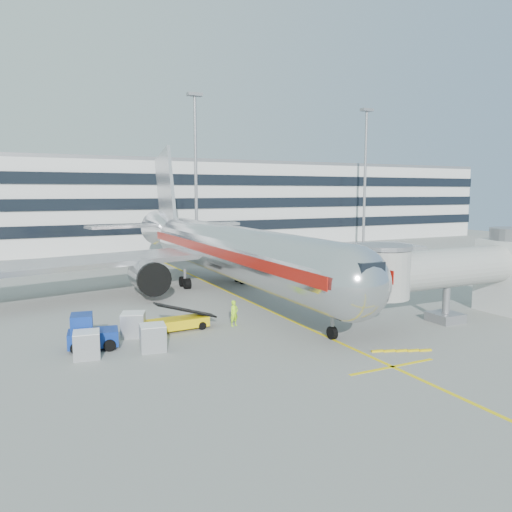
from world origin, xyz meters
name	(u,v)px	position (x,y,z in m)	size (l,w,h in m)	color
ground	(276,314)	(0.00, 0.00, 0.00)	(180.00, 180.00, 0.00)	gray
lead_in_line	(228,292)	(0.00, 10.00, 0.01)	(0.25, 70.00, 0.01)	yellow
stop_bar	(393,367)	(0.00, -14.00, 0.01)	(6.00, 0.25, 0.01)	yellow
main_jet	(221,248)	(0.00, 11.72, 4.23)	(50.95, 48.70, 16.06)	silver
jet_bridge	(463,271)	(12.18, -8.00, 3.87)	(17.80, 4.50, 7.00)	silver
terminal	(126,204)	(0.00, 57.95, 7.80)	(150.00, 24.25, 15.60)	silver
light_mast_centre	(196,161)	(8.00, 42.00, 14.88)	(2.40, 1.20, 25.45)	gray
light_mast_east	(365,166)	(42.00, 42.00, 14.88)	(2.40, 1.20, 25.45)	gray
belt_loader	(178,322)	(-8.69, -1.23, 0.61)	(4.56, 1.84, 2.16)	yellow
baggage_tug	(90,334)	(-15.05, -2.93, 1.00)	(3.30, 2.37, 2.29)	navy
cargo_container_left	(153,337)	(-11.52, -4.97, 0.83)	(1.76, 1.76, 1.65)	#AEB0B5
cargo_container_right	(133,324)	(-11.94, -1.30, 0.84)	(2.00, 2.00, 1.66)	#AEB0B5
cargo_container_front	(87,345)	(-15.46, -4.62, 0.81)	(1.73, 1.73, 1.62)	#AEB0B5
ramp_worker	(234,313)	(-4.59, -1.94, 0.97)	(0.70, 0.46, 1.93)	#AFFF1A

